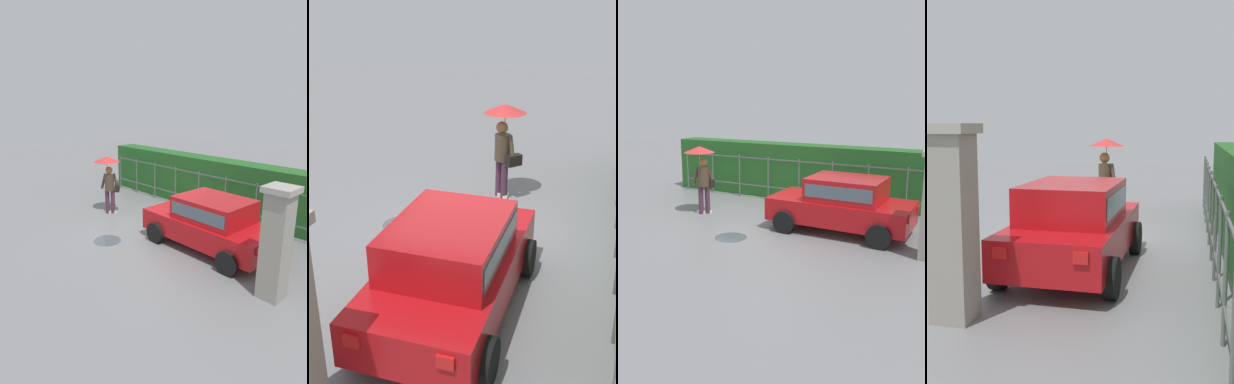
# 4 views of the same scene
# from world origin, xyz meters

# --- Properties ---
(ground_plane) EXTENTS (40.00, 40.00, 0.00)m
(ground_plane) POSITION_xyz_m (0.00, 0.00, 0.00)
(ground_plane) COLOR slate
(car) EXTENTS (3.77, 1.92, 1.48)m
(car) POSITION_xyz_m (2.08, 0.33, 0.80)
(car) COLOR #B71116
(car) RESTS_ON ground
(pedestrian) EXTENTS (0.91, 0.91, 2.07)m
(pedestrian) POSITION_xyz_m (-2.29, 0.10, 1.48)
(pedestrian) COLOR #47283D
(pedestrian) RESTS_ON ground
(puddle_near) EXTENTS (0.81, 0.81, 0.00)m
(puddle_near) POSITION_xyz_m (-0.29, -1.45, 0.00)
(puddle_near) COLOR #4C545B
(puddle_near) RESTS_ON ground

